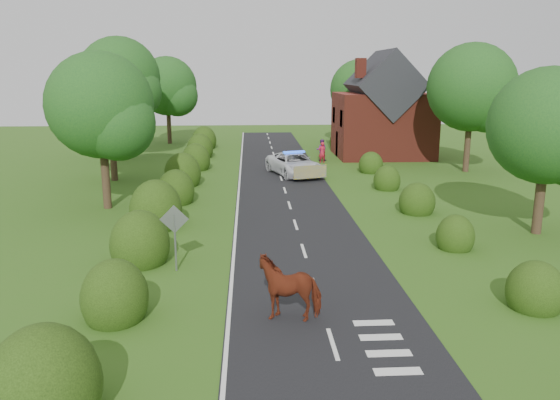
{
  "coord_description": "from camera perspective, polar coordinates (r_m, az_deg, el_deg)",
  "views": [
    {
      "loc": [
        -2.22,
        -17.51,
        7.26
      ],
      "look_at": [
        -0.77,
        7.86,
        1.3
      ],
      "focal_mm": 35.0,
      "sensor_mm": 36.0,
      "label": 1
    }
  ],
  "objects": [
    {
      "name": "tree_right_a",
      "position": [
        27.09,
        26.71,
        6.48
      ],
      "size": [
        5.33,
        5.2,
        7.56
      ],
      "color": "#332316",
      "rests_on": "ground"
    },
    {
      "name": "tree_left_a",
      "position": [
        30.38,
        -17.84,
        8.95
      ],
      "size": [
        5.74,
        5.6,
        8.38
      ],
      "color": "#332316",
      "rests_on": "ground"
    },
    {
      "name": "hedgerow_right",
      "position": [
        30.78,
        13.46,
        0.25
      ],
      "size": [
        2.1,
        45.78,
        2.1
      ],
      "color": "black",
      "rests_on": "ground"
    },
    {
      "name": "hedgerow_left",
      "position": [
        30.23,
        -11.36,
        0.5
      ],
      "size": [
        2.75,
        50.41,
        3.0
      ],
      "color": "black",
      "rests_on": "ground"
    },
    {
      "name": "road",
      "position": [
        33.38,
        0.62,
        0.66
      ],
      "size": [
        6.0,
        70.0,
        0.02
      ],
      "primitive_type": "cube",
      "color": "black",
      "rests_on": "ground"
    },
    {
      "name": "road_markings",
      "position": [
        31.29,
        -2.05,
        -0.18
      ],
      "size": [
        4.96,
        70.0,
        0.01
      ],
      "color": "white",
      "rests_on": "road"
    },
    {
      "name": "ground",
      "position": [
        19.08,
        3.7,
        -9.19
      ],
      "size": [
        120.0,
        120.0,
        0.0
      ],
      "primitive_type": "plane",
      "color": "#37601B"
    },
    {
      "name": "pedestrian_red",
      "position": [
        44.99,
        4.42,
        4.98
      ],
      "size": [
        0.71,
        0.56,
        1.71
      ],
      "primitive_type": "imported",
      "rotation": [
        0.0,
        0.0,
        3.42
      ],
      "color": "red",
      "rests_on": "ground"
    },
    {
      "name": "pedestrian_purple",
      "position": [
        46.1,
        4.35,
        5.23
      ],
      "size": [
        0.99,
        0.84,
        1.8
      ],
      "primitive_type": "imported",
      "rotation": [
        0.0,
        0.0,
        2.94
      ],
      "color": "#612474",
      "rests_on": "ground"
    },
    {
      "name": "police_van",
      "position": [
        39.43,
        1.47,
        3.77
      ],
      "size": [
        4.25,
        6.3,
        1.75
      ],
      "rotation": [
        0.0,
        0.0,
        0.3
      ],
      "color": "silver",
      "rests_on": "ground"
    },
    {
      "name": "tree_left_b",
      "position": [
        38.51,
        -17.06,
        9.33
      ],
      "size": [
        5.74,
        5.6,
        8.07
      ],
      "color": "#332316",
      "rests_on": "ground"
    },
    {
      "name": "tree_left_c",
      "position": [
        48.49,
        -16.1,
        11.83
      ],
      "size": [
        6.97,
        6.8,
        10.22
      ],
      "color": "#332316",
      "rests_on": "ground"
    },
    {
      "name": "house",
      "position": [
        49.05,
        10.69,
        8.91
      ],
      "size": [
        8.0,
        7.4,
        9.17
      ],
      "color": "maroon",
      "rests_on": "ground"
    },
    {
      "name": "tree_right_c",
      "position": [
        56.57,
        8.61,
        11.11
      ],
      "size": [
        6.15,
        6.0,
        8.58
      ],
      "color": "#332316",
      "rests_on": "ground"
    },
    {
      "name": "tree_right_b",
      "position": [
        42.69,
        19.83,
        10.66
      ],
      "size": [
        6.56,
        6.4,
        9.4
      ],
      "color": "#332316",
      "rests_on": "ground"
    },
    {
      "name": "cow",
      "position": [
        16.78,
        1.03,
        -9.44
      ],
      "size": [
        2.35,
        1.38,
        1.6
      ],
      "primitive_type": "imported",
      "rotation": [
        0.0,
        0.0,
        -1.65
      ],
      "color": "#572616",
      "rests_on": "ground"
    },
    {
      "name": "tree_left_d",
      "position": [
        57.94,
        -11.44,
        11.34
      ],
      "size": [
        6.15,
        6.0,
        8.89
      ],
      "color": "#332316",
      "rests_on": "ground"
    },
    {
      "name": "road_sign",
      "position": [
        20.49,
        -10.96,
        -2.93
      ],
      "size": [
        1.06,
        0.08,
        2.53
      ],
      "color": "gray",
      "rests_on": "ground"
    }
  ]
}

